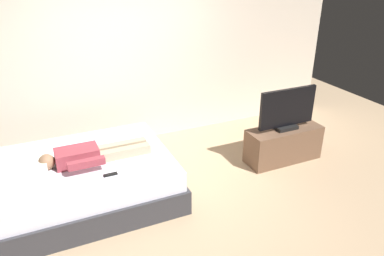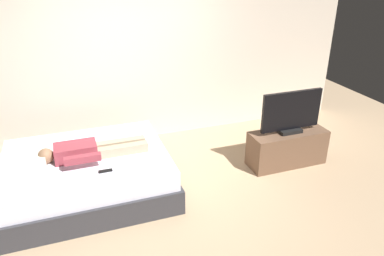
% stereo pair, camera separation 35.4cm
% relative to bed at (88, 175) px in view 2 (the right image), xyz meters
% --- Properties ---
extents(ground_plane, '(10.00, 10.00, 0.00)m').
position_rel_bed_xyz_m(ground_plane, '(0.90, -0.32, -0.26)').
color(ground_plane, tan).
extents(back_wall, '(6.40, 0.10, 2.80)m').
position_rel_bed_xyz_m(back_wall, '(1.30, 1.40, 1.14)').
color(back_wall, beige).
rests_on(back_wall, ground).
extents(bed, '(1.99, 1.60, 0.54)m').
position_rel_bed_xyz_m(bed, '(0.00, 0.00, 0.00)').
color(bed, '#333338').
rests_on(bed, ground).
extents(pillow, '(0.48, 0.34, 0.12)m').
position_rel_bed_xyz_m(pillow, '(-0.67, 0.00, 0.34)').
color(pillow, silver).
rests_on(pillow, bed).
extents(person, '(1.26, 0.46, 0.18)m').
position_rel_bed_xyz_m(person, '(0.03, -0.05, 0.36)').
color(person, '#993842').
rests_on(person, bed).
extents(remote, '(0.15, 0.04, 0.02)m').
position_rel_bed_xyz_m(remote, '(0.18, -0.45, 0.29)').
color(remote, black).
rests_on(remote, bed).
extents(tv_stand, '(1.10, 0.40, 0.50)m').
position_rel_bed_xyz_m(tv_stand, '(2.72, -0.19, -0.01)').
color(tv_stand, brown).
rests_on(tv_stand, ground).
extents(tv, '(0.88, 0.20, 0.59)m').
position_rel_bed_xyz_m(tv, '(2.72, -0.19, 0.52)').
color(tv, black).
rests_on(tv, tv_stand).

